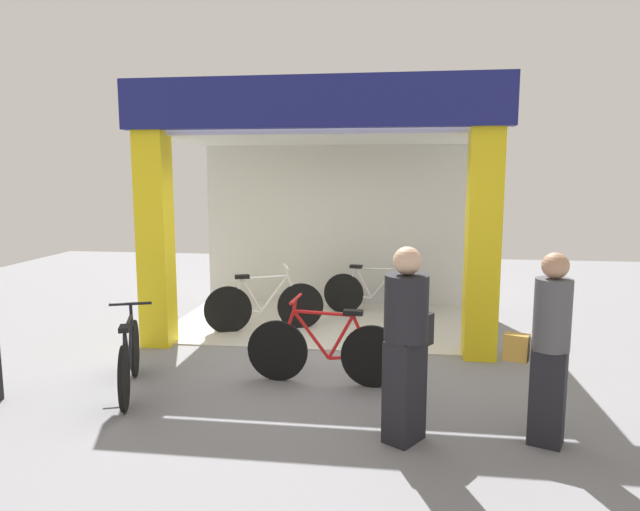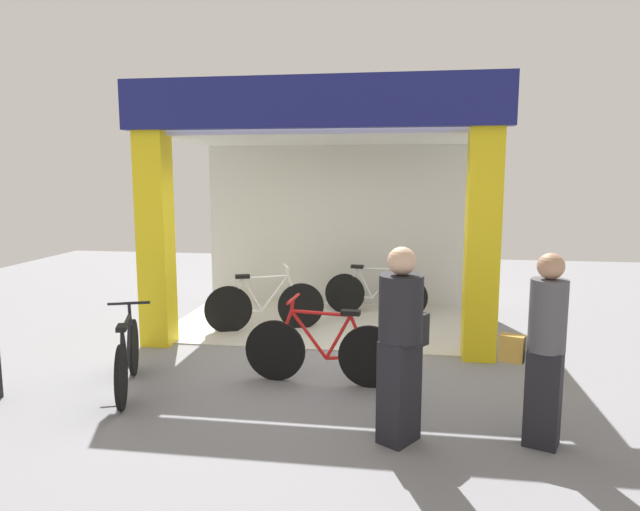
{
  "view_description": "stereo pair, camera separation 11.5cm",
  "coord_description": "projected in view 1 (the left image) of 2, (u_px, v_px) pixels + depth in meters",
  "views": [
    {
      "loc": [
        1.03,
        -7.04,
        2.27
      ],
      "look_at": [
        0.0,
        0.7,
        1.15
      ],
      "focal_mm": 31.86,
      "sensor_mm": 36.0,
      "label": 1
    },
    {
      "loc": [
        1.15,
        -7.02,
        2.27
      ],
      "look_at": [
        0.0,
        0.7,
        1.15
      ],
      "focal_mm": 31.86,
      "sensor_mm": 36.0,
      "label": 2
    }
  ],
  "objects": [
    {
      "name": "ground_plane",
      "position": [
        313.0,
        351.0,
        7.37
      ],
      "size": [
        17.14,
        17.14,
        0.0
      ],
      "primitive_type": "plane",
      "color": "gray",
      "rests_on": "ground"
    },
    {
      "name": "shop_facade",
      "position": [
        326.0,
        203.0,
        8.5
      ],
      "size": [
        4.77,
        3.09,
        3.43
      ],
      "color": "beige",
      "rests_on": "ground"
    },
    {
      "name": "bicycle_inside_0",
      "position": [
        264.0,
        305.0,
        8.24
      ],
      "size": [
        1.66,
        0.65,
        0.96
      ],
      "color": "black",
      "rests_on": "ground"
    },
    {
      "name": "bicycle_inside_1",
      "position": [
        374.0,
        293.0,
        9.17
      ],
      "size": [
        1.67,
        0.46,
        0.92
      ],
      "color": "black",
      "rests_on": "ground"
    },
    {
      "name": "bicycle_parked_0",
      "position": [
        130.0,
        359.0,
        5.94
      ],
      "size": [
        0.61,
        1.54,
        0.89
      ],
      "color": "black",
      "rests_on": "ground"
    },
    {
      "name": "bicycle_parked_1",
      "position": [
        325.0,
        350.0,
        6.16
      ],
      "size": [
        1.73,
        0.47,
        0.95
      ],
      "color": "black",
      "rests_on": "ground"
    },
    {
      "name": "pedestrian_0",
      "position": [
        406.0,
        341.0,
        4.77
      ],
      "size": [
        0.51,
        0.6,
        1.68
      ],
      "color": "black",
      "rests_on": "ground"
    },
    {
      "name": "pedestrian_1",
      "position": [
        549.0,
        348.0,
        4.72
      ],
      "size": [
        0.57,
        0.39,
        1.64
      ],
      "color": "black",
      "rests_on": "ground"
    }
  ]
}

